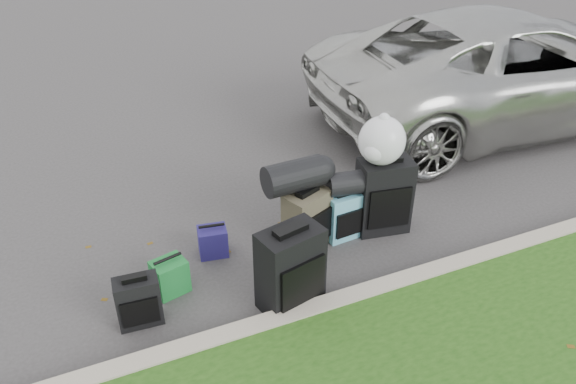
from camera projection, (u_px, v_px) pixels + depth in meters
name	position (u px, v px, depth m)	size (l,w,h in m)	color
ground	(305.00, 244.00, 5.81)	(120.00, 120.00, 0.00)	#383535
curb	(352.00, 300.00, 4.99)	(120.00, 0.18, 0.15)	#9E937F
suv	(510.00, 67.00, 8.08)	(2.66, 5.78, 1.60)	#B7B7B2
suitcase_small_black	(139.00, 301.00, 4.75)	(0.37, 0.20, 0.46)	black
suitcase_large_black_left	(290.00, 269.00, 4.86)	(0.55, 0.33, 0.79)	black
suitcase_olive	(307.00, 220.00, 5.64)	(0.46, 0.29, 0.63)	#3B3627
suitcase_teal	(343.00, 216.00, 5.80)	(0.36, 0.22, 0.52)	teal
suitcase_large_black_right	(384.00, 196.00, 5.85)	(0.54, 0.33, 0.82)	black
tote_green	(170.00, 276.00, 5.12)	(0.30, 0.24, 0.33)	#1A752F
tote_navy	(213.00, 241.00, 5.60)	(0.28, 0.22, 0.30)	navy
duffel_left	(294.00, 176.00, 5.44)	(0.32, 0.32, 0.59)	black
duffel_right	(349.00, 183.00, 5.62)	(0.24, 0.24, 0.44)	black
trash_bag	(382.00, 141.00, 5.51)	(0.48, 0.48, 0.48)	white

